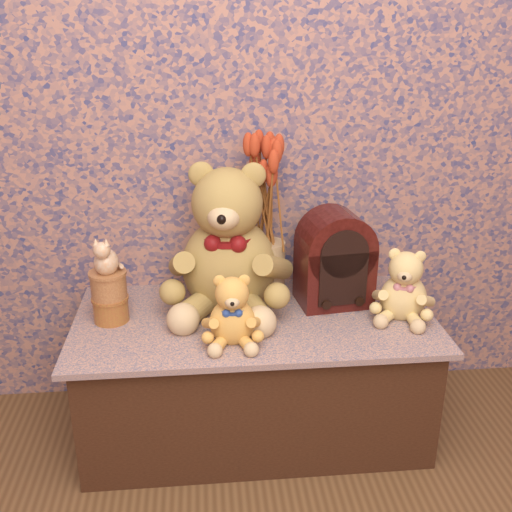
{
  "coord_description": "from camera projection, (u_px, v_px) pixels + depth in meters",
  "views": [
    {
      "loc": [
        -0.16,
        -0.57,
        1.38
      ],
      "look_at": [
        0.0,
        1.16,
        0.69
      ],
      "focal_mm": 41.64,
      "sensor_mm": 36.0,
      "label": 1
    }
  ],
  "objects": [
    {
      "name": "teddy_large",
      "position": [
        229.0,
        230.0,
        2.0
      ],
      "size": [
        0.51,
        0.58,
        0.54
      ],
      "primitive_type": null,
      "rotation": [
        0.0,
        0.0,
        -0.17
      ],
      "color": "#AD8743",
      "rests_on": "display_shelf"
    },
    {
      "name": "cathedral_radio",
      "position": [
        335.0,
        257.0,
        2.04
      ],
      "size": [
        0.27,
        0.21,
        0.34
      ],
      "primitive_type": null,
      "rotation": [
        0.0,
        0.0,
        0.12
      ],
      "color": "black",
      "rests_on": "display_shelf"
    },
    {
      "name": "teddy_small",
      "position": [
        405.0,
        280.0,
        1.96
      ],
      "size": [
        0.28,
        0.3,
        0.26
      ],
      "primitive_type": null,
      "rotation": [
        0.0,
        0.0,
        -0.4
      ],
      "color": "#D7BC66",
      "rests_on": "display_shelf"
    },
    {
      "name": "cat_figurine",
      "position": [
        105.0,
        254.0,
        1.89
      ],
      "size": [
        0.11,
        0.12,
        0.13
      ],
      "primitive_type": null,
      "rotation": [
        0.0,
        0.0,
        -0.15
      ],
      "color": "silver",
      "rests_on": "biscuit_tin_upper"
    },
    {
      "name": "teddy_medium",
      "position": [
        232.0,
        305.0,
        1.81
      ],
      "size": [
        0.2,
        0.23,
        0.24
      ],
      "primitive_type": null,
      "rotation": [
        0.0,
        0.0,
        -0.04
      ],
      "color": "gold",
      "rests_on": "display_shelf"
    },
    {
      "name": "display_shelf",
      "position": [
        255.0,
        374.0,
        2.09
      ],
      "size": [
        1.21,
        0.61,
        0.45
      ],
      "primitive_type": "cube",
      "color": "#384872",
      "rests_on": "ground"
    },
    {
      "name": "ceramic_vase",
      "position": [
        267.0,
        270.0,
        2.1
      ],
      "size": [
        0.17,
        0.17,
        0.21
      ],
      "primitive_type": "cylinder",
      "rotation": [
        0.0,
        0.0,
        0.39
      ],
      "color": "tan",
      "rests_on": "display_shelf"
    },
    {
      "name": "dried_stalks",
      "position": [
        268.0,
        179.0,
        1.98
      ],
      "size": [
        0.29,
        0.29,
        0.45
      ],
      "primitive_type": null,
      "rotation": [
        0.0,
        0.0,
        0.29
      ],
      "color": "#BA3A1D",
      "rests_on": "ceramic_vase"
    },
    {
      "name": "biscuit_tin_upper",
      "position": [
        109.0,
        285.0,
        1.93
      ],
      "size": [
        0.13,
        0.13,
        0.09
      ],
      "primitive_type": "cylinder",
      "rotation": [
        0.0,
        0.0,
        -0.16
      ],
      "color": "tan",
      "rests_on": "biscuit_tin_lower"
    },
    {
      "name": "biscuit_tin_lower",
      "position": [
        111.0,
        309.0,
        1.96
      ],
      "size": [
        0.15,
        0.15,
        0.08
      ],
      "primitive_type": "cylinder",
      "rotation": [
        0.0,
        0.0,
        0.41
      ],
      "color": "#AF8F33",
      "rests_on": "display_shelf"
    }
  ]
}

